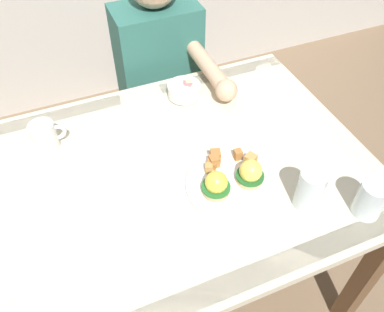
{
  "coord_description": "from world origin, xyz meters",
  "views": [
    {
      "loc": [
        -0.27,
        -0.77,
        1.67
      ],
      "look_at": [
        0.05,
        0.0,
        0.78
      ],
      "focal_mm": 37.38,
      "sensor_mm": 36.0,
      "label": 1
    }
  ],
  "objects_px": {
    "diner_person": "(162,76)",
    "eggs_benedict_plate": "(232,180)",
    "water_glass_near": "(370,201)",
    "fruit_bowl": "(184,91)",
    "coffee_mug": "(45,135)",
    "fork": "(286,119)",
    "water_glass_far": "(310,191)",
    "dining_table": "(178,191)"
  },
  "relations": [
    {
      "from": "dining_table",
      "to": "water_glass_far",
      "type": "xyz_separation_m",
      "value": [
        0.29,
        -0.26,
        0.16
      ]
    },
    {
      "from": "dining_table",
      "to": "water_glass_far",
      "type": "distance_m",
      "value": 0.43
    },
    {
      "from": "dining_table",
      "to": "fruit_bowl",
      "type": "bearing_deg",
      "value": 64.58
    },
    {
      "from": "fruit_bowl",
      "to": "coffee_mug",
      "type": "bearing_deg",
      "value": -172.35
    },
    {
      "from": "fruit_bowl",
      "to": "coffee_mug",
      "type": "height_order",
      "value": "coffee_mug"
    },
    {
      "from": "coffee_mug",
      "to": "dining_table",
      "type": "bearing_deg",
      "value": -35.73
    },
    {
      "from": "eggs_benedict_plate",
      "to": "water_glass_near",
      "type": "bearing_deg",
      "value": -36.63
    },
    {
      "from": "dining_table",
      "to": "water_glass_near",
      "type": "height_order",
      "value": "water_glass_near"
    },
    {
      "from": "eggs_benedict_plate",
      "to": "fruit_bowl",
      "type": "distance_m",
      "value": 0.44
    },
    {
      "from": "coffee_mug",
      "to": "water_glass_far",
      "type": "relative_size",
      "value": 0.87
    },
    {
      "from": "fork",
      "to": "fruit_bowl",
      "type": "bearing_deg",
      "value": 138.45
    },
    {
      "from": "eggs_benedict_plate",
      "to": "water_glass_far",
      "type": "xyz_separation_m",
      "value": [
        0.17,
        -0.14,
        0.03
      ]
    },
    {
      "from": "dining_table",
      "to": "coffee_mug",
      "type": "relative_size",
      "value": 10.8
    },
    {
      "from": "diner_person",
      "to": "eggs_benedict_plate",
      "type": "bearing_deg",
      "value": -92.8
    },
    {
      "from": "fruit_bowl",
      "to": "water_glass_far",
      "type": "xyz_separation_m",
      "value": [
        0.14,
        -0.58,
        0.03
      ]
    },
    {
      "from": "coffee_mug",
      "to": "fork",
      "type": "bearing_deg",
      "value": -12.96
    },
    {
      "from": "water_glass_near",
      "to": "water_glass_far",
      "type": "xyz_separation_m",
      "value": [
        -0.14,
        0.09,
        0.01
      ]
    },
    {
      "from": "dining_table",
      "to": "diner_person",
      "type": "height_order",
      "value": "diner_person"
    },
    {
      "from": "dining_table",
      "to": "fruit_bowl",
      "type": "relative_size",
      "value": 10.0
    },
    {
      "from": "diner_person",
      "to": "water_glass_far",
      "type": "bearing_deg",
      "value": -81.26
    },
    {
      "from": "fork",
      "to": "water_glass_far",
      "type": "bearing_deg",
      "value": -112.75
    },
    {
      "from": "eggs_benedict_plate",
      "to": "coffee_mug",
      "type": "relative_size",
      "value": 2.43
    },
    {
      "from": "fork",
      "to": "diner_person",
      "type": "xyz_separation_m",
      "value": [
        -0.27,
        0.53,
        -0.09
      ]
    },
    {
      "from": "eggs_benedict_plate",
      "to": "fork",
      "type": "height_order",
      "value": "eggs_benedict_plate"
    },
    {
      "from": "water_glass_far",
      "to": "dining_table",
      "type": "bearing_deg",
      "value": 138.17
    },
    {
      "from": "fruit_bowl",
      "to": "coffee_mug",
      "type": "xyz_separation_m",
      "value": [
        -0.5,
        -0.07,
        0.02
      ]
    },
    {
      "from": "eggs_benedict_plate",
      "to": "fork",
      "type": "bearing_deg",
      "value": 32.3
    },
    {
      "from": "fruit_bowl",
      "to": "diner_person",
      "type": "height_order",
      "value": "diner_person"
    },
    {
      "from": "eggs_benedict_plate",
      "to": "water_glass_near",
      "type": "xyz_separation_m",
      "value": [
        0.31,
        -0.23,
        0.02
      ]
    },
    {
      "from": "diner_person",
      "to": "fruit_bowl",
      "type": "bearing_deg",
      "value": -91.5
    },
    {
      "from": "water_glass_near",
      "to": "eggs_benedict_plate",
      "type": "bearing_deg",
      "value": 143.37
    },
    {
      "from": "dining_table",
      "to": "diner_person",
      "type": "bearing_deg",
      "value": 75.1
    },
    {
      "from": "dining_table",
      "to": "water_glass_near",
      "type": "relative_size",
      "value": 10.63
    },
    {
      "from": "eggs_benedict_plate",
      "to": "water_glass_far",
      "type": "height_order",
      "value": "water_glass_far"
    },
    {
      "from": "water_glass_near",
      "to": "diner_person",
      "type": "bearing_deg",
      "value": 105.89
    },
    {
      "from": "fork",
      "to": "water_glass_far",
      "type": "xyz_separation_m",
      "value": [
        -0.14,
        -0.33,
        0.06
      ]
    },
    {
      "from": "water_glass_far",
      "to": "eggs_benedict_plate",
      "type": "bearing_deg",
      "value": 140.27
    },
    {
      "from": "coffee_mug",
      "to": "water_glass_far",
      "type": "height_order",
      "value": "water_glass_far"
    },
    {
      "from": "eggs_benedict_plate",
      "to": "water_glass_near",
      "type": "height_order",
      "value": "water_glass_near"
    },
    {
      "from": "eggs_benedict_plate",
      "to": "coffee_mug",
      "type": "bearing_deg",
      "value": 141.76
    },
    {
      "from": "water_glass_far",
      "to": "diner_person",
      "type": "distance_m",
      "value": 0.89
    },
    {
      "from": "fork",
      "to": "water_glass_far",
      "type": "height_order",
      "value": "water_glass_far"
    }
  ]
}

